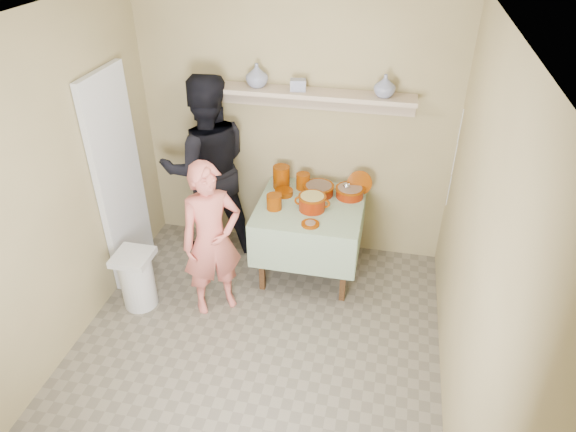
% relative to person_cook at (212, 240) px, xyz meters
% --- Properties ---
extents(ground, '(3.50, 3.50, 0.00)m').
position_rel_person_cook_xyz_m(ground, '(0.48, -0.60, -0.72)').
color(ground, '#6E6556').
rests_on(ground, ground).
extents(tile_panel, '(0.06, 0.70, 2.00)m').
position_rel_person_cook_xyz_m(tile_panel, '(-0.98, 0.35, 0.28)').
color(tile_panel, silver).
rests_on(tile_panel, ground).
extents(plate_stack_a, '(0.16, 0.16, 0.22)m').
position_rel_person_cook_xyz_m(plate_stack_a, '(0.39, 0.95, 0.15)').
color(plate_stack_a, '#6B2801').
rests_on(plate_stack_a, serving_table).
extents(plate_stack_b, '(0.13, 0.13, 0.16)m').
position_rel_person_cook_xyz_m(plate_stack_b, '(0.60, 0.96, 0.12)').
color(plate_stack_b, '#6B2801').
rests_on(plate_stack_b, serving_table).
extents(bowl_stack, '(0.14, 0.14, 0.14)m').
position_rel_person_cook_xyz_m(bowl_stack, '(0.42, 0.54, 0.11)').
color(bowl_stack, '#6B2801').
rests_on(bowl_stack, serving_table).
extents(empty_bowl, '(0.17, 0.17, 0.05)m').
position_rel_person_cook_xyz_m(empty_bowl, '(0.45, 0.81, 0.07)').
color(empty_bowl, '#6B2801').
rests_on(empty_bowl, serving_table).
extents(propped_lid, '(0.24, 0.09, 0.23)m').
position_rel_person_cook_xyz_m(propped_lid, '(1.15, 0.97, 0.16)').
color(propped_lid, '#6B2801').
rests_on(propped_lid, serving_table).
extents(vase_right, '(0.19, 0.19, 0.19)m').
position_rel_person_cook_xyz_m(vase_right, '(1.29, 1.02, 1.10)').
color(vase_right, navy).
rests_on(vase_right, wall_shelf).
extents(vase_left, '(0.25, 0.25, 0.21)m').
position_rel_person_cook_xyz_m(vase_left, '(0.15, 1.04, 1.11)').
color(vase_left, navy).
rests_on(vase_left, wall_shelf).
extents(ceramic_box, '(0.15, 0.12, 0.10)m').
position_rel_person_cook_xyz_m(ceramic_box, '(0.53, 1.02, 1.05)').
color(ceramic_box, navy).
rests_on(ceramic_box, wall_shelf).
extents(person_cook, '(0.63, 0.58, 1.44)m').
position_rel_person_cook_xyz_m(person_cook, '(0.00, 0.00, 0.00)').
color(person_cook, '#D0645A').
rests_on(person_cook, ground).
extents(person_helper, '(1.12, 1.03, 1.86)m').
position_rel_person_cook_xyz_m(person_helper, '(-0.33, 0.87, 0.21)').
color(person_helper, black).
rests_on(person_helper, ground).
extents(room_shell, '(3.04, 3.54, 2.62)m').
position_rel_person_cook_xyz_m(room_shell, '(0.48, -0.60, 0.89)').
color(room_shell, tan).
rests_on(room_shell, ground).
extents(serving_table, '(0.97, 0.97, 0.76)m').
position_rel_person_cook_xyz_m(serving_table, '(0.73, 0.68, -0.08)').
color(serving_table, '#4C2D16').
rests_on(serving_table, ground).
extents(cazuela_meat_a, '(0.30, 0.30, 0.10)m').
position_rel_person_cook_xyz_m(cazuela_meat_a, '(0.77, 0.89, 0.10)').
color(cazuela_meat_a, '#671403').
rests_on(cazuela_meat_a, serving_table).
extents(cazuela_meat_b, '(0.28, 0.28, 0.10)m').
position_rel_person_cook_xyz_m(cazuela_meat_b, '(1.07, 0.90, 0.10)').
color(cazuela_meat_b, '#671403').
rests_on(cazuela_meat_b, serving_table).
extents(ladle, '(0.08, 0.26, 0.19)m').
position_rel_person_cook_xyz_m(ladle, '(1.03, 0.90, 0.15)').
color(ladle, silver).
rests_on(ladle, cazuela_meat_b).
extents(cazuela_rice, '(0.33, 0.25, 0.14)m').
position_rel_person_cook_xyz_m(cazuela_rice, '(0.76, 0.60, 0.13)').
color(cazuela_rice, '#671403').
rests_on(cazuela_rice, serving_table).
extents(front_plate, '(0.16, 0.16, 0.03)m').
position_rel_person_cook_xyz_m(front_plate, '(0.79, 0.34, 0.05)').
color(front_plate, '#6B2801').
rests_on(front_plate, serving_table).
extents(wall_shelf, '(1.80, 0.25, 0.21)m').
position_rel_person_cook_xyz_m(wall_shelf, '(0.68, 1.06, 0.95)').
color(wall_shelf, tan).
rests_on(wall_shelf, room_shell).
extents(trash_bin, '(0.32, 0.32, 0.56)m').
position_rel_person_cook_xyz_m(trash_bin, '(-0.69, -0.13, -0.44)').
color(trash_bin, silver).
rests_on(trash_bin, ground).
extents(electrical_cord, '(0.01, 0.05, 0.90)m').
position_rel_person_cook_xyz_m(electrical_cord, '(1.95, 0.88, 0.53)').
color(electrical_cord, silver).
rests_on(electrical_cord, wall_shelf).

